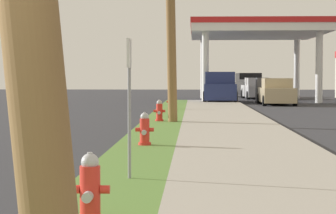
{
  "coord_description": "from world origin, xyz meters",
  "views": [
    {
      "loc": [
        1.8,
        -2.65,
        1.67
      ],
      "look_at": [
        1.19,
        12.48,
        0.95
      ],
      "focal_mm": 68.37,
      "sensor_mm": 36.0,
      "label": 1
    }
  ],
  "objects_px": {
    "fire_hydrant_nearest": "(90,192)",
    "car_tan_by_near_pump": "(276,93)",
    "fire_hydrant_third": "(159,112)",
    "fire_hydrant_fourth": "(171,102)",
    "truck_navy_on_apron": "(219,88)",
    "fire_hydrant_second": "(145,131)",
    "street_sign_post": "(129,79)",
    "truck_black_at_forecourt": "(250,86)",
    "car_silver_by_far_pump": "(257,89)"
  },
  "relations": [
    {
      "from": "fire_hydrant_nearest",
      "to": "fire_hydrant_fourth",
      "type": "relative_size",
      "value": 1.0
    },
    {
      "from": "car_tan_by_near_pump",
      "to": "fire_hydrant_fourth",
      "type": "bearing_deg",
      "value": -128.7
    },
    {
      "from": "car_silver_by_far_pump",
      "to": "truck_black_at_forecourt",
      "type": "relative_size",
      "value": 0.82
    },
    {
      "from": "fire_hydrant_nearest",
      "to": "car_silver_by_far_pump",
      "type": "relative_size",
      "value": 0.16
    },
    {
      "from": "street_sign_post",
      "to": "truck_black_at_forecourt",
      "type": "relative_size",
      "value": 0.38
    },
    {
      "from": "fire_hydrant_second",
      "to": "fire_hydrant_fourth",
      "type": "relative_size",
      "value": 1.0
    },
    {
      "from": "fire_hydrant_second",
      "to": "truck_black_at_forecourt",
      "type": "xyz_separation_m",
      "value": [
        5.72,
        37.96,
        0.47
      ]
    },
    {
      "from": "fire_hydrant_third",
      "to": "fire_hydrant_fourth",
      "type": "xyz_separation_m",
      "value": [
        0.11,
        8.4,
        0.0
      ]
    },
    {
      "from": "street_sign_post",
      "to": "car_tan_by_near_pump",
      "type": "height_order",
      "value": "street_sign_post"
    },
    {
      "from": "fire_hydrant_second",
      "to": "car_silver_by_far_pump",
      "type": "distance_m",
      "value": 34.69
    },
    {
      "from": "truck_navy_on_apron",
      "to": "car_tan_by_near_pump",
      "type": "bearing_deg",
      "value": -47.12
    },
    {
      "from": "truck_black_at_forecourt",
      "to": "street_sign_post",
      "type": "bearing_deg",
      "value": -97.46
    },
    {
      "from": "fire_hydrant_second",
      "to": "truck_black_at_forecourt",
      "type": "distance_m",
      "value": 38.39
    },
    {
      "from": "fire_hydrant_fourth",
      "to": "truck_navy_on_apron",
      "type": "relative_size",
      "value": 0.14
    },
    {
      "from": "truck_navy_on_apron",
      "to": "fire_hydrant_nearest",
      "type": "bearing_deg",
      "value": -94.51
    },
    {
      "from": "fire_hydrant_nearest",
      "to": "truck_black_at_forecourt",
      "type": "xyz_separation_m",
      "value": [
        5.71,
        45.64,
        0.47
      ]
    },
    {
      "from": "truck_navy_on_apron",
      "to": "fire_hydrant_third",
      "type": "bearing_deg",
      "value": -98.36
    },
    {
      "from": "fire_hydrant_fourth",
      "to": "car_silver_by_far_pump",
      "type": "bearing_deg",
      "value": 71.98
    },
    {
      "from": "fire_hydrant_second",
      "to": "street_sign_post",
      "type": "bearing_deg",
      "value": -88.38
    },
    {
      "from": "fire_hydrant_nearest",
      "to": "truck_navy_on_apron",
      "type": "relative_size",
      "value": 0.14
    },
    {
      "from": "fire_hydrant_second",
      "to": "car_tan_by_near_pump",
      "type": "xyz_separation_m",
      "value": [
        6.0,
        23.69,
        0.28
      ]
    },
    {
      "from": "fire_hydrant_second",
      "to": "car_silver_by_far_pump",
      "type": "xyz_separation_m",
      "value": [
        5.86,
        34.19,
        0.28
      ]
    },
    {
      "from": "fire_hydrant_nearest",
      "to": "fire_hydrant_second",
      "type": "height_order",
      "value": "same"
    },
    {
      "from": "car_silver_by_far_pump",
      "to": "truck_black_at_forecourt",
      "type": "bearing_deg",
      "value": 92.15
    },
    {
      "from": "fire_hydrant_second",
      "to": "street_sign_post",
      "type": "xyz_separation_m",
      "value": [
        0.13,
        -4.74,
        1.19
      ]
    },
    {
      "from": "fire_hydrant_fourth",
      "to": "car_tan_by_near_pump",
      "type": "xyz_separation_m",
      "value": [
        5.99,
        7.47,
        0.28
      ]
    },
    {
      "from": "truck_black_at_forecourt",
      "to": "truck_navy_on_apron",
      "type": "xyz_separation_m",
      "value": [
        -2.96,
        -10.77,
        0.0
      ]
    },
    {
      "from": "fire_hydrant_fourth",
      "to": "car_tan_by_near_pump",
      "type": "relative_size",
      "value": 0.16
    },
    {
      "from": "car_silver_by_far_pump",
      "to": "street_sign_post",
      "type": "bearing_deg",
      "value": -98.37
    },
    {
      "from": "car_silver_by_far_pump",
      "to": "truck_navy_on_apron",
      "type": "distance_m",
      "value": 7.67
    },
    {
      "from": "fire_hydrant_fourth",
      "to": "truck_black_at_forecourt",
      "type": "bearing_deg",
      "value": 75.29
    },
    {
      "from": "street_sign_post",
      "to": "truck_black_at_forecourt",
      "type": "bearing_deg",
      "value": 82.54
    },
    {
      "from": "street_sign_post",
      "to": "car_silver_by_far_pump",
      "type": "relative_size",
      "value": 0.46
    },
    {
      "from": "fire_hydrant_nearest",
      "to": "fire_hydrant_second",
      "type": "distance_m",
      "value": 7.69
    },
    {
      "from": "street_sign_post",
      "to": "truck_black_at_forecourt",
      "type": "xyz_separation_m",
      "value": [
        5.59,
        42.7,
        -0.72
      ]
    },
    {
      "from": "fire_hydrant_third",
      "to": "fire_hydrant_fourth",
      "type": "bearing_deg",
      "value": 89.28
    },
    {
      "from": "fire_hydrant_fourth",
      "to": "car_tan_by_near_pump",
      "type": "bearing_deg",
      "value": 51.3
    },
    {
      "from": "fire_hydrant_third",
      "to": "fire_hydrant_fourth",
      "type": "distance_m",
      "value": 8.4
    },
    {
      "from": "street_sign_post",
      "to": "car_silver_by_far_pump",
      "type": "height_order",
      "value": "street_sign_post"
    },
    {
      "from": "fire_hydrant_nearest",
      "to": "fire_hydrant_fourth",
      "type": "distance_m",
      "value": 23.9
    },
    {
      "from": "fire_hydrant_third",
      "to": "car_tan_by_near_pump",
      "type": "bearing_deg",
      "value": 69.0
    },
    {
      "from": "fire_hydrant_fourth",
      "to": "truck_black_at_forecourt",
      "type": "distance_m",
      "value": 22.48
    },
    {
      "from": "fire_hydrant_third",
      "to": "street_sign_post",
      "type": "xyz_separation_m",
      "value": [
        0.22,
        -12.56,
        1.19
      ]
    },
    {
      "from": "fire_hydrant_fourth",
      "to": "street_sign_post",
      "type": "bearing_deg",
      "value": -89.68
    },
    {
      "from": "fire_hydrant_nearest",
      "to": "truck_black_at_forecourt",
      "type": "relative_size",
      "value": 0.13
    },
    {
      "from": "truck_black_at_forecourt",
      "to": "fire_hydrant_nearest",
      "type": "bearing_deg",
      "value": -97.13
    },
    {
      "from": "car_silver_by_far_pump",
      "to": "fire_hydrant_second",
      "type": "bearing_deg",
      "value": -99.73
    },
    {
      "from": "fire_hydrant_third",
      "to": "fire_hydrant_fourth",
      "type": "relative_size",
      "value": 1.0
    },
    {
      "from": "fire_hydrant_fourth",
      "to": "street_sign_post",
      "type": "xyz_separation_m",
      "value": [
        0.12,
        -20.96,
        1.19
      ]
    },
    {
      "from": "fire_hydrant_nearest",
      "to": "car_tan_by_near_pump",
      "type": "distance_m",
      "value": 31.95
    }
  ]
}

